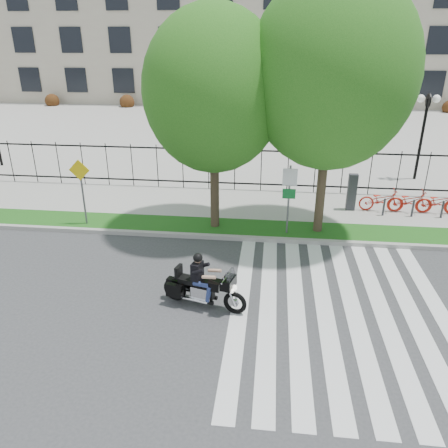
# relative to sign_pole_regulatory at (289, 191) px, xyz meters

# --- Properties ---
(ground) EXTENTS (120.00, 120.00, 0.00)m
(ground) POSITION_rel_sign_pole_regulatory_xyz_m (-3.51, -4.58, -1.74)
(ground) COLOR #363638
(ground) RESTS_ON ground
(curb) EXTENTS (60.00, 0.20, 0.15)m
(curb) POSITION_rel_sign_pole_regulatory_xyz_m (-3.51, -0.48, -1.66)
(curb) COLOR #9C9992
(curb) RESTS_ON ground
(grass_verge) EXTENTS (60.00, 1.50, 0.15)m
(grass_verge) POSITION_rel_sign_pole_regulatory_xyz_m (-3.51, 0.37, -1.66)
(grass_verge) COLOR #195415
(grass_verge) RESTS_ON ground
(sidewalk) EXTENTS (60.00, 3.50, 0.15)m
(sidewalk) POSITION_rel_sign_pole_regulatory_xyz_m (-3.51, 2.87, -1.66)
(sidewalk) COLOR #ADAAA1
(sidewalk) RESTS_ON ground
(plaza) EXTENTS (80.00, 34.00, 0.10)m
(plaza) POSITION_rel_sign_pole_regulatory_xyz_m (-3.51, 20.42, -1.69)
(plaza) COLOR #ADAAA1
(plaza) RESTS_ON ground
(crosswalk_stripes) EXTENTS (5.70, 8.00, 0.01)m
(crosswalk_stripes) POSITION_rel_sign_pole_regulatory_xyz_m (1.31, -4.58, -1.73)
(crosswalk_stripes) COLOR silver
(crosswalk_stripes) RESTS_ON ground
(iron_fence) EXTENTS (30.00, 0.06, 2.00)m
(iron_fence) POSITION_rel_sign_pole_regulatory_xyz_m (-3.51, 4.62, -0.59)
(iron_fence) COLOR black
(iron_fence) RESTS_ON sidewalk
(office_building) EXTENTS (60.00, 21.90, 20.15)m
(office_building) POSITION_rel_sign_pole_regulatory_xyz_m (-3.51, 40.34, 8.23)
(office_building) COLOR #AC9D8A
(office_building) RESTS_ON ground
(lamp_post_right) EXTENTS (1.06, 0.70, 4.25)m
(lamp_post_right) POSITION_rel_sign_pole_regulatory_xyz_m (6.49, 7.42, 1.47)
(lamp_post_right) COLOR black
(lamp_post_right) RESTS_ON ground
(street_tree_1) EXTENTS (4.75, 4.75, 7.60)m
(street_tree_1) POSITION_rel_sign_pole_regulatory_xyz_m (-2.66, 0.37, 3.26)
(street_tree_1) COLOR #36281D
(street_tree_1) RESTS_ON grass_verge
(street_tree_2) EXTENTS (5.38, 5.38, 8.55)m
(street_tree_2) POSITION_rel_sign_pole_regulatory_xyz_m (1.13, 0.37, 3.86)
(street_tree_2) COLOR #36281D
(street_tree_2) RESTS_ON grass_verge
(sign_pole_regulatory) EXTENTS (0.50, 0.09, 2.50)m
(sign_pole_regulatory) POSITION_rel_sign_pole_regulatory_xyz_m (0.00, 0.00, 0.00)
(sign_pole_regulatory) COLOR #59595B
(sign_pole_regulatory) RESTS_ON grass_verge
(sign_pole_warning) EXTENTS (0.78, 0.09, 2.49)m
(sign_pole_warning) POSITION_rel_sign_pole_regulatory_xyz_m (-7.52, 0.00, 0.00)
(sign_pole_warning) COLOR #59595B
(sign_pole_warning) RESTS_ON grass_verge
(motorcycle_rider) EXTENTS (2.36, 1.08, 1.87)m
(motorcycle_rider) POSITION_rel_sign_pole_regulatory_xyz_m (-2.29, -4.69, -1.12)
(motorcycle_rider) COLOR black
(motorcycle_rider) RESTS_ON ground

